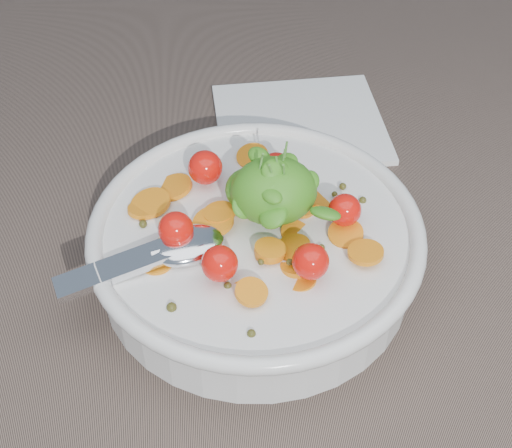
{
  "coord_description": "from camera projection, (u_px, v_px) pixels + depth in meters",
  "views": [
    {
      "loc": [
        -0.02,
        -0.33,
        0.42
      ],
      "look_at": [
        0.01,
        0.03,
        0.05
      ],
      "focal_mm": 50.0,
      "sensor_mm": 36.0,
      "label": 1
    }
  ],
  "objects": [
    {
      "name": "bowl",
      "position": [
        256.0,
        244.0,
        0.53
      ],
      "size": [
        0.27,
        0.25,
        0.11
      ],
      "color": "white",
      "rests_on": "ground"
    },
    {
      "name": "ground",
      "position": [
        247.0,
        300.0,
        0.53
      ],
      "size": [
        6.0,
        6.0,
        0.0
      ],
      "primitive_type": "plane",
      "color": "#725E52",
      "rests_on": "ground"
    },
    {
      "name": "napkin",
      "position": [
        300.0,
        123.0,
        0.68
      ],
      "size": [
        0.16,
        0.14,
        0.01
      ],
      "primitive_type": "cube",
      "rotation": [
        0.0,
        0.0,
        0.03
      ],
      "color": "white",
      "rests_on": "ground"
    }
  ]
}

